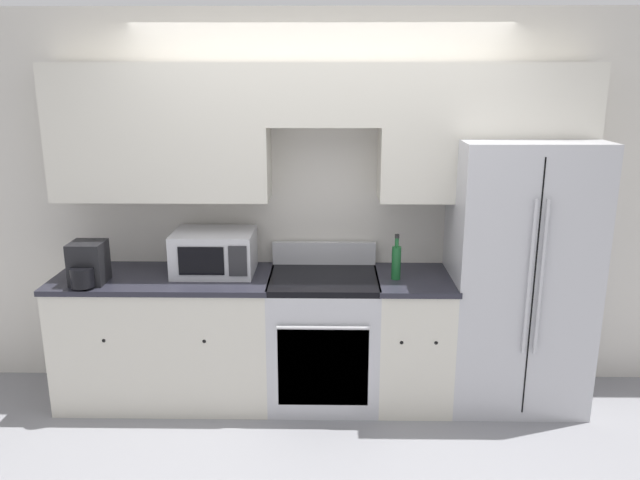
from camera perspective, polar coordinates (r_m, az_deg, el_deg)
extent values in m
plane|color=gray|center=(4.22, -0.07, -16.15)|extent=(12.00, 12.00, 0.00)
cube|color=beige|center=(4.36, 0.07, 3.34)|extent=(8.00, 0.06, 2.60)
cube|color=beige|center=(4.24, -14.42, 9.50)|extent=(1.41, 0.33, 0.87)
cube|color=beige|center=(4.08, 0.39, 13.15)|extent=(0.72, 0.33, 0.39)
cube|color=beige|center=(4.21, 14.92, 9.43)|extent=(1.36, 0.33, 0.87)
cube|color=beige|center=(4.43, -13.77, -8.82)|extent=(1.41, 0.62, 0.85)
cube|color=#23232D|center=(4.28, -14.13, -3.40)|extent=(1.44, 0.64, 0.03)
sphere|color=black|center=(4.21, -19.14, -8.67)|extent=(0.03, 0.03, 0.03)
sphere|color=black|center=(4.04, -10.53, -9.07)|extent=(0.03, 0.03, 0.03)
cube|color=beige|center=(4.33, 8.39, -9.12)|extent=(0.48, 0.62, 0.85)
cube|color=#23232D|center=(4.17, 8.62, -3.59)|extent=(0.50, 0.64, 0.03)
sphere|color=black|center=(3.99, 7.47, -9.26)|extent=(0.03, 0.03, 0.03)
sphere|color=black|center=(4.02, 10.56, -9.20)|extent=(0.03, 0.03, 0.03)
cube|color=#B7B7BC|center=(4.30, 0.33, -9.19)|extent=(0.72, 0.62, 0.84)
cube|color=black|center=(4.04, 0.28, -11.50)|extent=(0.58, 0.01, 0.54)
cube|color=black|center=(4.14, 0.34, -3.62)|extent=(0.72, 0.62, 0.04)
cube|color=#B7B7BC|center=(4.37, 0.38, -1.20)|extent=(0.72, 0.04, 0.16)
cylinder|color=silver|center=(3.90, 0.28, -8.02)|extent=(0.58, 0.02, 0.02)
cube|color=#B7B7BC|center=(4.37, 17.43, -2.85)|extent=(0.89, 0.76, 1.79)
cube|color=black|center=(4.03, 18.89, -4.47)|extent=(0.01, 0.01, 1.64)
cylinder|color=#B7B7BC|center=(3.97, 18.63, -3.39)|extent=(0.02, 0.02, 0.98)
cylinder|color=#B7B7BC|center=(3.99, 19.59, -3.38)|extent=(0.02, 0.02, 0.98)
cube|color=#B7B7BC|center=(4.23, -9.63, -1.10)|extent=(0.53, 0.41, 0.29)
cube|color=black|center=(4.04, -10.82, -1.90)|extent=(0.29, 0.01, 0.19)
cube|color=#262628|center=(4.00, -7.54, -1.94)|extent=(0.12, 0.01, 0.20)
cylinder|color=#195928|center=(4.08, 6.98, -2.10)|extent=(0.06, 0.06, 0.22)
cylinder|color=#195928|center=(4.04, 7.04, -0.22)|extent=(0.03, 0.03, 0.06)
cylinder|color=black|center=(4.03, 7.06, 0.35)|extent=(0.03, 0.03, 0.02)
cube|color=black|center=(4.24, -20.40, -1.94)|extent=(0.21, 0.21, 0.27)
cylinder|color=black|center=(4.15, -20.89, -3.18)|extent=(0.15, 0.15, 0.12)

